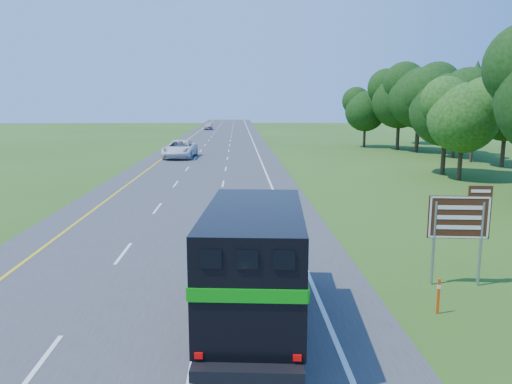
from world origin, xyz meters
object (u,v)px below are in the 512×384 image
(white_suv, at_px, (180,149))
(far_car, at_px, (208,126))
(exit_sign, at_px, (460,221))
(horse_truck, at_px, (255,262))

(white_suv, distance_m, far_car, 60.88)
(far_car, relative_size, exit_sign, 1.34)
(exit_sign, bearing_deg, white_suv, 115.07)
(horse_truck, xyz_separation_m, white_suv, (-7.01, 43.95, -0.88))
(white_suv, height_order, far_car, white_suv)
(white_suv, xyz_separation_m, exit_sign, (14.06, -40.93, 1.23))
(far_car, xyz_separation_m, exit_sign, (14.24, -101.81, 1.43))
(white_suv, bearing_deg, exit_sign, -68.02)
(horse_truck, distance_m, far_car, 105.08)
(white_suv, distance_m, exit_sign, 43.30)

